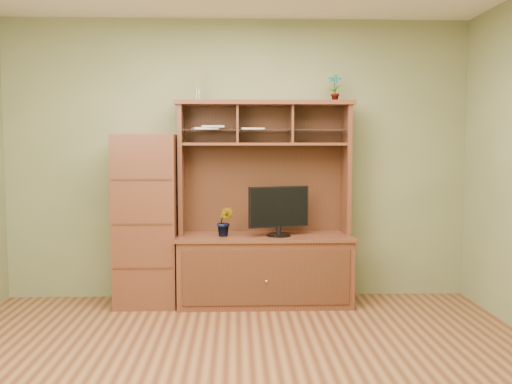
{
  "coord_description": "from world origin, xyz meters",
  "views": [
    {
      "loc": [
        -0.02,
        -3.57,
        1.48
      ],
      "look_at": [
        0.15,
        1.2,
        1.1
      ],
      "focal_mm": 40.0,
      "sensor_mm": 36.0,
      "label": 1
    }
  ],
  "objects": [
    {
      "name": "room",
      "position": [
        0.0,
        0.0,
        1.35
      ],
      "size": [
        4.54,
        4.04,
        2.74
      ],
      "color": "#512917",
      "rests_on": "ground"
    },
    {
      "name": "media_hutch",
      "position": [
        0.25,
        1.73,
        0.52
      ],
      "size": [
        1.66,
        0.61,
        1.9
      ],
      "color": "#472214",
      "rests_on": "room"
    },
    {
      "name": "monitor",
      "position": [
        0.38,
        1.64,
        0.89
      ],
      "size": [
        0.57,
        0.23,
        0.46
      ],
      "rotation": [
        0.0,
        0.0,
        0.32
      ],
      "color": "black",
      "rests_on": "media_hutch"
    },
    {
      "name": "orchid_plant",
      "position": [
        -0.12,
        1.65,
        0.79
      ],
      "size": [
        0.17,
        0.15,
        0.27
      ],
      "primitive_type": "imported",
      "rotation": [
        0.0,
        0.0,
        -0.18
      ],
      "color": "#2F5F20",
      "rests_on": "media_hutch"
    },
    {
      "name": "top_plant",
      "position": [
        0.91,
        1.8,
        2.03
      ],
      "size": [
        0.16,
        0.13,
        0.26
      ],
      "primitive_type": "imported",
      "rotation": [
        0.0,
        0.0,
        -0.33
      ],
      "color": "#2C6E26",
      "rests_on": "media_hutch"
    },
    {
      "name": "reed_diffuser",
      "position": [
        -0.38,
        1.8,
        2.02
      ],
      "size": [
        0.06,
        0.06,
        0.31
      ],
      "color": "silver",
      "rests_on": "media_hutch"
    },
    {
      "name": "magazines",
      "position": [
        -0.14,
        1.8,
        1.65
      ],
      "size": [
        0.69,
        0.22,
        0.04
      ],
      "color": "#B3B3B8",
      "rests_on": "media_hutch"
    },
    {
      "name": "side_cabinet",
      "position": [
        -0.85,
        1.72,
        0.79
      ],
      "size": [
        0.57,
        0.52,
        1.59
      ],
      "color": "#472214",
      "rests_on": "room"
    }
  ]
}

